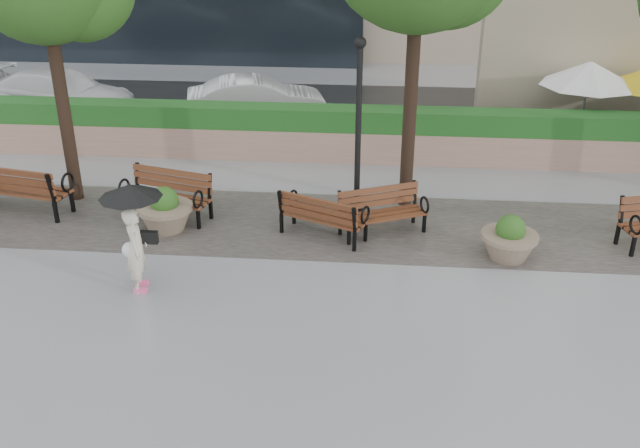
# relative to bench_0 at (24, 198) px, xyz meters

# --- Properties ---
(ground) EXTENTS (100.00, 100.00, 0.00)m
(ground) POSITION_rel_bench_0_xyz_m (5.74, -3.06, -0.33)
(ground) COLOR gray
(ground) RESTS_ON ground
(cobble_strip) EXTENTS (28.00, 3.20, 0.01)m
(cobble_strip) POSITION_rel_bench_0_xyz_m (5.74, -0.06, -0.32)
(cobble_strip) COLOR #383330
(cobble_strip) RESTS_ON ground
(hedge_wall) EXTENTS (24.00, 0.80, 1.35)m
(hedge_wall) POSITION_rel_bench_0_xyz_m (5.74, 3.94, 0.34)
(hedge_wall) COLOR tan
(hedge_wall) RESTS_ON ground
(asphalt_street) EXTENTS (40.00, 7.00, 0.00)m
(asphalt_street) POSITION_rel_bench_0_xyz_m (5.74, 7.94, -0.33)
(asphalt_street) COLOR black
(asphalt_street) RESTS_ON ground
(bench_0) EXTENTS (2.17, 1.21, 1.11)m
(bench_0) POSITION_rel_bench_0_xyz_m (0.00, 0.00, 0.00)
(bench_0) COLOR brown
(bench_0) RESTS_ON ground
(bench_1) EXTENTS (1.99, 1.22, 1.00)m
(bench_1) POSITION_rel_bench_0_xyz_m (3.14, 0.02, -0.03)
(bench_1) COLOR brown
(bench_1) RESTS_ON ground
(bench_2) EXTENTS (1.86, 1.34, 0.93)m
(bench_2) POSITION_rel_bench_0_xyz_m (6.48, -0.64, -0.05)
(bench_2) COLOR brown
(bench_2) RESTS_ON ground
(bench_3) EXTENTS (1.84, 1.34, 0.93)m
(bench_3) POSITION_rel_bench_0_xyz_m (7.66, -0.35, -0.05)
(bench_3) COLOR brown
(bench_3) RESTS_ON ground
(planter_left) EXTENTS (1.12, 1.12, 0.94)m
(planter_left) POSITION_rel_bench_0_xyz_m (3.27, -0.58, 0.04)
(planter_left) COLOR #7F6B56
(planter_left) RESTS_ON ground
(planter_right) EXTENTS (1.06, 1.06, 0.89)m
(planter_right) POSITION_rel_bench_0_xyz_m (10.04, -1.21, 0.02)
(planter_right) COLOR #7F6B56
(planter_right) RESTS_ON ground
(lamppost) EXTENTS (0.28, 0.28, 3.78)m
(lamppost) POSITION_rel_bench_0_xyz_m (7.11, 0.45, 1.33)
(lamppost) COLOR black
(lamppost) RESTS_ON ground
(patio_umb_white) EXTENTS (2.50, 2.50, 2.30)m
(patio_umb_white) POSITION_rel_bench_0_xyz_m (12.85, 5.36, 1.66)
(patio_umb_white) COLOR black
(patio_umb_white) RESTS_ON ground
(car_left) EXTENTS (5.03, 2.78, 1.38)m
(car_left) POSITION_rel_bench_0_xyz_m (-2.14, 7.01, 0.36)
(car_left) COLOR silver
(car_left) RESTS_ON ground
(car_right) EXTENTS (4.27, 2.35, 1.34)m
(car_right) POSITION_rel_bench_0_xyz_m (3.89, 6.88, 0.34)
(car_right) COLOR silver
(car_right) RESTS_ON ground
(pedestrian) EXTENTS (1.06, 1.06, 1.94)m
(pedestrian) POSITION_rel_bench_0_xyz_m (3.49, -2.90, 0.85)
(pedestrian) COLOR beige
(pedestrian) RESTS_ON ground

